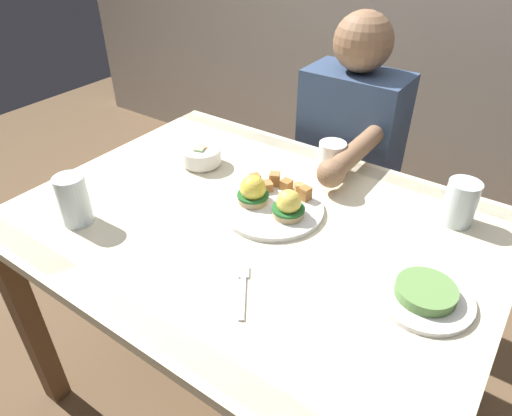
# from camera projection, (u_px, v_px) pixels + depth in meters

# --- Properties ---
(ground_plane) EXTENTS (6.00, 6.00, 0.00)m
(ground_plane) POSITION_uv_depth(u_px,v_px,m) (255.00, 390.00, 1.59)
(ground_plane) COLOR brown
(dining_table) EXTENTS (1.20, 0.90, 0.74)m
(dining_table) POSITION_uv_depth(u_px,v_px,m) (254.00, 252.00, 1.23)
(dining_table) COLOR beige
(dining_table) RESTS_ON ground_plane
(eggs_benedict_plate) EXTENTS (0.27, 0.27, 0.09)m
(eggs_benedict_plate) POSITION_uv_depth(u_px,v_px,m) (271.00, 202.00, 1.19)
(eggs_benedict_plate) COLOR white
(eggs_benedict_plate) RESTS_ON dining_table
(fruit_bowl) EXTENTS (0.12, 0.12, 0.06)m
(fruit_bowl) POSITION_uv_depth(u_px,v_px,m) (201.00, 156.00, 1.39)
(fruit_bowl) COLOR white
(fruit_bowl) RESTS_ON dining_table
(coffee_mug) EXTENTS (0.11, 0.08, 0.09)m
(coffee_mug) POSITION_uv_depth(u_px,v_px,m) (332.00, 157.00, 1.34)
(coffee_mug) COLOR white
(coffee_mug) RESTS_ON dining_table
(fork) EXTENTS (0.10, 0.14, 0.00)m
(fork) POSITION_uv_depth(u_px,v_px,m) (243.00, 288.00, 0.96)
(fork) COLOR silver
(fork) RESTS_ON dining_table
(water_glass_near) EXTENTS (0.08, 0.08, 0.13)m
(water_glass_near) POSITION_uv_depth(u_px,v_px,m) (74.00, 203.00, 1.13)
(water_glass_near) COLOR silver
(water_glass_near) RESTS_ON dining_table
(water_glass_far) EXTENTS (0.08, 0.08, 0.12)m
(water_glass_far) POSITION_uv_depth(u_px,v_px,m) (459.00, 206.00, 1.13)
(water_glass_far) COLOR silver
(water_glass_far) RESTS_ON dining_table
(side_plate) EXTENTS (0.20, 0.20, 0.04)m
(side_plate) POSITION_uv_depth(u_px,v_px,m) (425.00, 295.00, 0.93)
(side_plate) COLOR white
(side_plate) RESTS_ON dining_table
(diner_person) EXTENTS (0.34, 0.54, 1.14)m
(diner_person) POSITION_uv_depth(u_px,v_px,m) (346.00, 157.00, 1.63)
(diner_person) COLOR #33333D
(diner_person) RESTS_ON ground_plane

